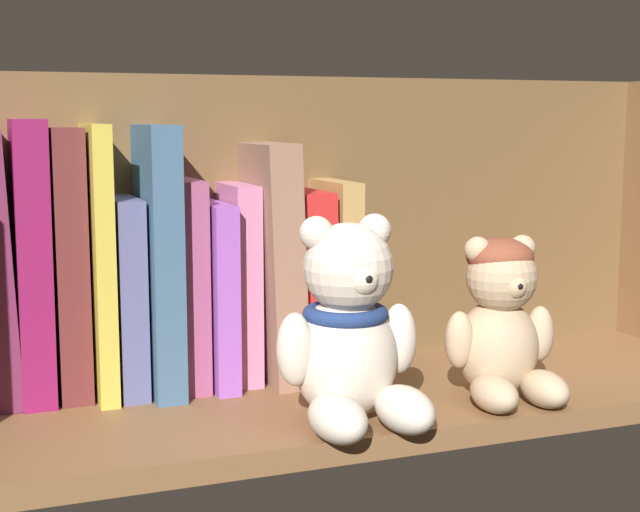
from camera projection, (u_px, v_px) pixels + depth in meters
shelf_board at (348, 403)px, 85.87cm from camera, size 79.11×24.08×2.00cm
shelf_back_panel at (301, 231)px, 95.45cm from camera, size 81.51×1.20×31.11cm
book_3 at (31, 260)px, 82.77cm from camera, size 3.00×10.40×24.90cm
book_4 at (68, 263)px, 83.93cm from camera, size 2.76×9.63×24.14cm
book_5 at (96, 259)px, 84.81cm from camera, size 1.69×13.10×24.47cm
book_6 at (124, 293)px, 86.12cm from camera, size 2.42×12.14×17.91cm
book_7 at (154, 257)px, 86.66cm from camera, size 2.69×14.97×24.39cm
book_8 at (184, 281)px, 88.01cm from camera, size 2.29×11.67×19.42cm
book_9 at (210, 291)px, 89.07cm from camera, size 2.15×13.75×17.22cm
book_10 at (236, 281)px, 89.86cm from camera, size 2.37×10.22×18.83cm
book_11 at (266, 260)px, 90.65cm from camera, size 3.88×14.79×22.76cm
book_12 at (300, 281)px, 92.24cm from camera, size 3.88×12.52×18.15cm
book_13 at (330, 275)px, 93.28cm from camera, size 2.22×12.34×18.96cm
teddy_bear_larger at (350, 335)px, 76.37cm from camera, size 12.49×12.65×17.18cm
teddy_bear_smaller at (502, 322)px, 83.12cm from camera, size 10.72×10.92×14.64cm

